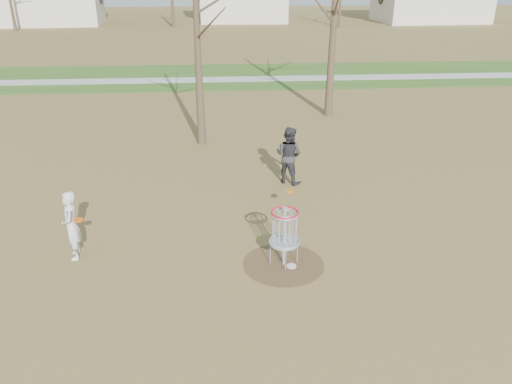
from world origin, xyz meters
TOP-DOWN VIEW (x-y plane):
  - ground at (0.00, 0.00)m, footprint 160.00×160.00m
  - green_band at (0.00, 21.00)m, footprint 160.00×8.00m
  - footpath at (0.00, 20.00)m, footprint 160.00×1.50m
  - dirt_circle at (0.00, 0.00)m, footprint 1.80×1.80m
  - player_standing at (-4.66, 0.67)m, footprint 0.50×0.65m
  - player_throwing at (0.71, 4.60)m, footprint 1.07×1.03m
  - disc_grounded at (0.16, -0.11)m, footprint 0.22×0.22m
  - discs_in_play at (-1.89, 1.46)m, footprint 5.09×2.04m
  - disc_golf_basket at (0.00, 0.00)m, footprint 0.64×0.64m

SIDE VIEW (x-z plane):
  - ground at x=0.00m, z-range 0.00..0.00m
  - green_band at x=0.00m, z-range 0.00..0.01m
  - dirt_circle at x=0.00m, z-range 0.00..0.01m
  - footpath at x=0.00m, z-range 0.01..0.02m
  - disc_grounded at x=0.16m, z-range 0.01..0.03m
  - player_standing at x=-4.66m, z-range 0.00..1.60m
  - discs_in_play at x=-1.89m, z-range 0.70..1.03m
  - player_throwing at x=0.71m, z-range 0.00..1.74m
  - disc_golf_basket at x=0.00m, z-range 0.24..1.59m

